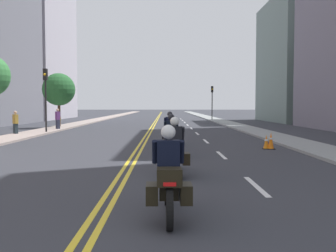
{
  "coord_description": "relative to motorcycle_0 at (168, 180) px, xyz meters",
  "views": [
    {
      "loc": [
        1.19,
        -1.5,
        1.98
      ],
      "look_at": [
        1.28,
        12.18,
        1.26
      ],
      "focal_mm": 41.99,
      "sensor_mm": 36.0,
      "label": 1
    }
  ],
  "objects": [
    {
      "name": "ground_plane",
      "position": [
        -1.24,
        42.71,
        -0.67
      ],
      "size": [
        264.0,
        264.0,
        0.0
      ],
      "primitive_type": "plane",
      "color": "#32333A"
    },
    {
      "name": "sidewalk_left",
      "position": [
        -9.15,
        42.71,
        -0.61
      ],
      "size": [
        2.16,
        144.0,
        0.12
      ],
      "primitive_type": "cube",
      "color": "gray",
      "rests_on": "ground"
    },
    {
      "name": "sidewalk_right",
      "position": [
        6.66,
        42.71,
        -0.61
      ],
      "size": [
        2.16,
        144.0,
        0.12
      ],
      "primitive_type": "cube",
      "color": "gray",
      "rests_on": "ground"
    },
    {
      "name": "centreline_yellow_inner",
      "position": [
        -1.36,
        42.71,
        -0.67
      ],
      "size": [
        0.12,
        132.0,
        0.01
      ],
      "primitive_type": "cube",
      "color": "yellow",
      "rests_on": "ground"
    },
    {
      "name": "centreline_yellow_outer",
      "position": [
        -1.12,
        42.71,
        -0.67
      ],
      "size": [
        0.12,
        132.0,
        0.01
      ],
      "primitive_type": "cube",
      "color": "yellow",
      "rests_on": "ground"
    },
    {
      "name": "lane_dashes_white",
      "position": [
        2.17,
        23.71,
        -0.67
      ],
      "size": [
        0.14,
        56.4,
        0.01
      ],
      "color": "silver",
      "rests_on": "ground"
    },
    {
      "name": "building_left_2",
      "position": [
        -18.63,
        51.3,
        14.24
      ],
      "size": [
        7.28,
        17.45,
        29.84
      ],
      "color": "#B0AAB6",
      "rests_on": "ground"
    },
    {
      "name": "building_right_2",
      "position": [
        17.08,
        40.96,
        6.67
      ],
      "size": [
        9.16,
        14.14,
        14.69
      ],
      "color": "slate",
      "rests_on": "ground"
    },
    {
      "name": "motorcycle_0",
      "position": [
        0.0,
        0.0,
        0.0
      ],
      "size": [
        0.77,
        2.26,
        1.64
      ],
      "rotation": [
        0.0,
        0.0,
        0.02
      ],
      "color": "black",
      "rests_on": "ground"
    },
    {
      "name": "motorcycle_1",
      "position": [
        0.21,
        4.28,
        -0.02
      ],
      "size": [
        0.78,
        2.21,
        1.65
      ],
      "rotation": [
        0.0,
        0.0,
        0.05
      ],
      "color": "black",
      "rests_on": "ground"
    },
    {
      "name": "motorcycle_2",
      "position": [
        0.18,
        8.66,
        -0.01
      ],
      "size": [
        0.77,
        2.27,
        1.64
      ],
      "rotation": [
        0.0,
        0.0,
        0.03
      ],
      "color": "black",
      "rests_on": "ground"
    },
    {
      "name": "motorcycle_3",
      "position": [
        0.17,
        12.72,
        -0.01
      ],
      "size": [
        0.76,
        2.22,
        1.67
      ],
      "rotation": [
        0.0,
        0.0,
        -0.0
      ],
      "color": "black",
      "rests_on": "ground"
    },
    {
      "name": "traffic_cone_0",
      "position": [
        4.71,
        10.82,
        -0.3
      ],
      "size": [
        0.34,
        0.34,
        0.76
      ],
      "color": "black",
      "rests_on": "ground"
    },
    {
      "name": "traffic_cone_1",
      "position": [
        4.52,
        10.9,
        -0.36
      ],
      "size": [
        0.33,
        0.33,
        0.64
      ],
      "color": "black",
      "rests_on": "ground"
    },
    {
      "name": "traffic_light_near",
      "position": [
        -8.47,
        20.89,
        2.47
      ],
      "size": [
        0.28,
        0.38,
        4.54
      ],
      "color": "black",
      "rests_on": "ground"
    },
    {
      "name": "traffic_light_far",
      "position": [
        5.99,
        44.01,
        2.42
      ],
      "size": [
        0.28,
        0.38,
        4.45
      ],
      "color": "black",
      "rests_on": "ground"
    },
    {
      "name": "pedestrian_1",
      "position": [
        -8.58,
        24.32,
        0.22
      ],
      "size": [
        0.38,
        0.5,
        1.72
      ],
      "rotation": [
        0.0,
        0.0,
        1.05
      ],
      "color": "#232637",
      "rests_on": "ground"
    },
    {
      "name": "pedestrian_2",
      "position": [
        -9.92,
        19.03,
        0.16
      ],
      "size": [
        0.42,
        0.4,
        1.62
      ],
      "rotation": [
        0.0,
        0.0,
        5.61
      ],
      "color": "#212D33",
      "rests_on": "ground"
    },
    {
      "name": "street_tree_0",
      "position": [
        -9.41,
        27.76,
        2.69
      ],
      "size": [
        2.84,
        2.84,
        4.8
      ],
      "color": "#4C3522",
      "rests_on": "ground"
    }
  ]
}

